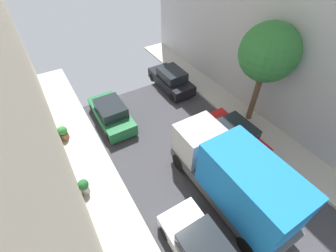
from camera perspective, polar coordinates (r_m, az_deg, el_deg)
The scene contains 7 objects.
parked_car_left_3 at distance 15.45m, azimuth -13.63°, elevation 2.94°, with size 1.78×4.20×1.57m.
parked_car_right_1 at distance 14.15m, azimuth 15.74°, elevation -2.10°, with size 1.78×4.20×1.57m.
parked_car_right_2 at distance 18.26m, azimuth 0.77°, elevation 11.23°, with size 1.78×4.20×1.57m.
delivery_truck at distance 10.86m, azimuth 15.81°, elevation -11.98°, with size 2.26×6.60×3.38m.
street_tree_1 at distance 14.07m, azimuth 23.27°, elevation 16.00°, with size 3.18×3.18×6.20m.
potted_plant_0 at distance 15.22m, azimuth -24.21°, elevation -1.47°, with size 0.56×0.56×0.92m.
potted_plant_1 at distance 12.26m, azimuth -19.84°, elevation -13.62°, with size 0.52×0.52×0.90m.
Camera 1 is at (-5.52, 1.72, 10.45)m, focal length 25.03 mm.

